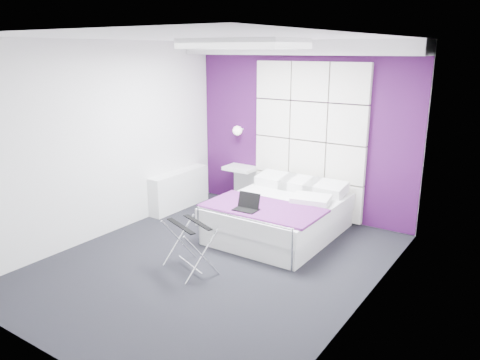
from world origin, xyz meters
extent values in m
plane|color=black|center=(0.00, 0.00, 0.00)|extent=(4.40, 4.40, 0.00)
plane|color=white|center=(0.00, 0.00, 2.60)|extent=(4.40, 4.40, 0.00)
plane|color=silver|center=(0.00, 2.20, 1.30)|extent=(3.60, 0.00, 3.60)
plane|color=silver|center=(-1.80, 0.00, 1.30)|extent=(0.00, 4.40, 4.40)
plane|color=silver|center=(1.80, 0.00, 1.30)|extent=(0.00, 4.40, 4.40)
cube|color=#3D0F43|center=(0.00, 2.19, 1.30)|extent=(3.58, 0.02, 2.58)
cube|color=white|center=(0.00, 1.95, 2.50)|extent=(3.58, 0.50, 0.20)
sphere|color=white|center=(-1.05, 2.06, 1.22)|extent=(0.15, 0.15, 0.15)
cube|color=white|center=(-1.69, 1.30, 0.30)|extent=(0.22, 1.20, 0.60)
cube|color=white|center=(0.20, 1.21, 0.13)|extent=(1.43, 1.79, 0.27)
cube|color=white|center=(0.20, 1.21, 0.38)|extent=(1.47, 1.83, 0.22)
cube|color=#4F1654|center=(0.20, 0.76, 0.51)|extent=(1.53, 0.80, 0.03)
cube|color=white|center=(-0.98, 2.02, 0.61)|extent=(0.50, 0.39, 0.06)
cube|color=black|center=(-0.12, -0.32, 0.57)|extent=(0.58, 0.43, 0.01)
cube|color=black|center=(0.09, 0.54, 0.53)|extent=(0.30, 0.21, 0.02)
cube|color=black|center=(0.09, 0.65, 0.64)|extent=(0.30, 0.01, 0.20)
camera|label=1|loc=(3.14, -4.11, 2.48)|focal=35.00mm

